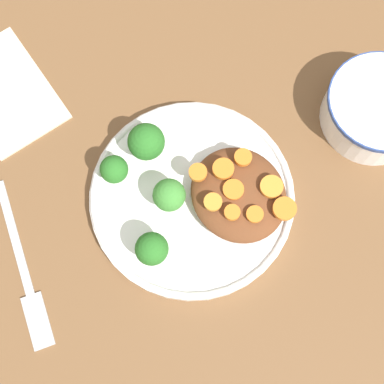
% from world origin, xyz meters
% --- Properties ---
extents(ground_plane, '(4.00, 4.00, 0.00)m').
position_xyz_m(ground_plane, '(0.00, 0.00, 0.00)').
color(ground_plane, brown).
extents(plate, '(0.24, 0.24, 0.02)m').
position_xyz_m(plate, '(0.00, 0.00, 0.01)').
color(plate, white).
rests_on(plate, ground_plane).
extents(dip_bowl, '(0.13, 0.13, 0.05)m').
position_xyz_m(dip_bowl, '(-0.03, -0.25, 0.03)').
color(dip_bowl, white).
rests_on(dip_bowl, ground_plane).
extents(stew_mound, '(0.12, 0.11, 0.03)m').
position_xyz_m(stew_mound, '(-0.03, -0.04, 0.03)').
color(stew_mound, brown).
rests_on(stew_mound, plate).
extents(broccoli_floret_0, '(0.04, 0.04, 0.05)m').
position_xyz_m(broccoli_floret_0, '(0.01, 0.03, 0.05)').
color(broccoli_floret_0, '#7FA85B').
rests_on(broccoli_floret_0, plate).
extents(broccoli_floret_1, '(0.03, 0.03, 0.04)m').
position_xyz_m(broccoli_floret_1, '(0.07, 0.06, 0.04)').
color(broccoli_floret_1, '#759E51').
rests_on(broccoli_floret_1, plate).
extents(broccoli_floret_2, '(0.04, 0.04, 0.05)m').
position_xyz_m(broccoli_floret_2, '(-0.04, 0.07, 0.05)').
color(broccoli_floret_2, '#759E51').
rests_on(broccoli_floret_2, plate).
extents(broccoli_floret_3, '(0.04, 0.04, 0.06)m').
position_xyz_m(broccoli_floret_3, '(0.07, 0.02, 0.05)').
color(broccoli_floret_3, '#7FA85B').
rests_on(broccoli_floret_3, plate).
extents(carrot_slice_0, '(0.02, 0.02, 0.01)m').
position_xyz_m(carrot_slice_0, '(-0.05, -0.02, 0.05)').
color(carrot_slice_0, orange).
rests_on(carrot_slice_0, stew_mound).
extents(carrot_slice_1, '(0.02, 0.02, 0.01)m').
position_xyz_m(carrot_slice_1, '(0.00, -0.04, 0.05)').
color(carrot_slice_1, orange).
rests_on(carrot_slice_1, stew_mound).
extents(carrot_slice_2, '(0.03, 0.03, 0.01)m').
position_xyz_m(carrot_slice_2, '(-0.07, -0.07, 0.05)').
color(carrot_slice_2, orange).
rests_on(carrot_slice_2, stew_mound).
extents(carrot_slice_3, '(0.02, 0.02, 0.01)m').
position_xyz_m(carrot_slice_3, '(0.00, -0.07, 0.05)').
color(carrot_slice_3, orange).
rests_on(carrot_slice_3, stew_mound).
extents(carrot_slice_4, '(0.02, 0.02, 0.00)m').
position_xyz_m(carrot_slice_4, '(-0.03, -0.04, 0.05)').
color(carrot_slice_4, orange).
rests_on(carrot_slice_4, stew_mound).
extents(carrot_slice_5, '(0.02, 0.02, 0.01)m').
position_xyz_m(carrot_slice_5, '(0.01, -0.01, 0.05)').
color(carrot_slice_5, orange).
rests_on(carrot_slice_5, stew_mound).
extents(carrot_slice_6, '(0.03, 0.03, 0.01)m').
position_xyz_m(carrot_slice_6, '(-0.05, -0.08, 0.05)').
color(carrot_slice_6, orange).
rests_on(carrot_slice_6, stew_mound).
extents(carrot_slice_7, '(0.02, 0.02, 0.00)m').
position_xyz_m(carrot_slice_7, '(-0.06, -0.04, 0.05)').
color(carrot_slice_7, orange).
rests_on(carrot_slice_7, stew_mound).
extents(carrot_slice_8, '(0.02, 0.02, 0.01)m').
position_xyz_m(carrot_slice_8, '(-0.03, -0.01, 0.05)').
color(carrot_slice_8, orange).
rests_on(carrot_slice_8, stew_mound).
extents(fork, '(0.21, 0.06, 0.01)m').
position_xyz_m(fork, '(0.02, 0.21, 0.00)').
color(fork, '#B6B6B6').
rests_on(fork, ground_plane).
extents(napkin, '(0.17, 0.11, 0.01)m').
position_xyz_m(napkin, '(0.25, 0.13, 0.00)').
color(napkin, beige).
rests_on(napkin, ground_plane).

